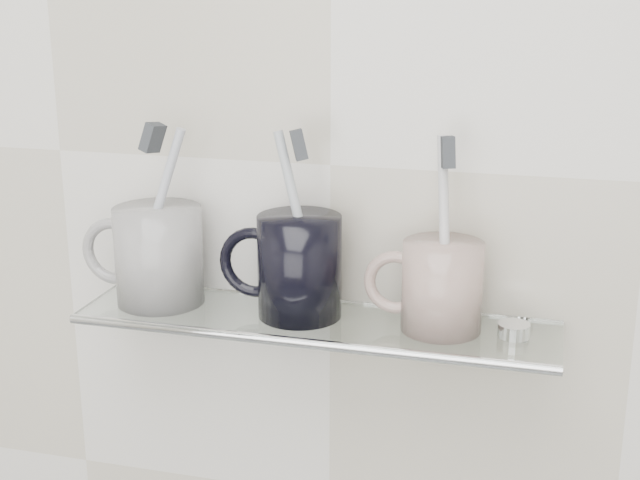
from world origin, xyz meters
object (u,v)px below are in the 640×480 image
(mug_left, at_px, (159,255))
(mug_right, at_px, (442,286))
(shelf_glass, at_px, (315,322))
(mug_center, at_px, (300,266))

(mug_left, bearing_deg, mug_right, 16.56)
(shelf_glass, height_order, mug_left, mug_left)
(mug_left, bearing_deg, shelf_glass, 14.93)
(mug_left, height_order, mug_center, mug_center)
(shelf_glass, bearing_deg, mug_center, 164.33)
(mug_left, bearing_deg, mug_center, 16.56)
(shelf_glass, xyz_separation_m, mug_center, (-0.02, 0.00, 0.06))
(mug_center, distance_m, mug_right, 0.15)
(mug_right, bearing_deg, mug_center, 159.74)
(mug_center, bearing_deg, mug_right, 14.37)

